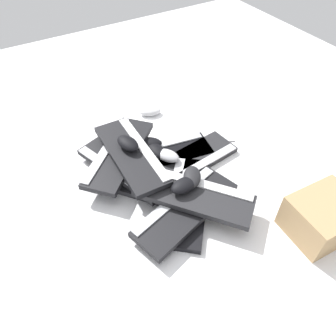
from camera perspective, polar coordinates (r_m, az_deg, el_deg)
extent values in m
plane|color=white|center=(1.34, 0.21, -3.08)|extent=(3.20, 3.20, 0.00)
cube|color=black|center=(1.45, -0.96, 2.15)|extent=(0.22, 0.46, 0.02)
cube|color=#B2B5BA|center=(1.48, -1.73, 3.98)|extent=(0.11, 0.42, 0.01)
cube|color=#232326|center=(1.34, -4.91, -2.64)|extent=(0.44, 0.40, 0.02)
cube|color=silver|center=(1.37, -4.02, -0.56)|extent=(0.35, 0.29, 0.01)
cube|color=black|center=(1.28, 3.41, -5.61)|extent=(0.43, 0.40, 0.02)
cube|color=silver|center=(1.27, 0.92, -4.87)|extent=(0.34, 0.30, 0.01)
cube|color=#232326|center=(1.43, 3.76, 1.16)|extent=(0.20, 0.45, 0.02)
cube|color=silver|center=(1.39, 5.28, 0.30)|extent=(0.09, 0.42, 0.01)
cube|color=black|center=(1.37, -7.42, 0.26)|extent=(0.46, 0.28, 0.02)
cube|color=silver|center=(1.34, -9.20, -0.60)|extent=(0.41, 0.17, 0.01)
cube|color=black|center=(1.39, -8.46, 2.55)|extent=(0.41, 0.43, 0.02)
cube|color=silver|center=(1.40, -10.65, 3.43)|extent=(0.31, 0.33, 0.01)
cube|color=black|center=(1.22, 3.18, -7.24)|extent=(0.27, 0.46, 0.02)
cube|color=#B2B5BA|center=(1.23, 1.22, -5.39)|extent=(0.15, 0.41, 0.01)
cube|color=#232326|center=(1.22, 4.53, -4.90)|extent=(0.44, 0.39, 0.02)
cube|color=silver|center=(1.24, 5.36, -2.58)|extent=(0.35, 0.29, 0.01)
cube|color=black|center=(1.33, -6.50, 2.38)|extent=(0.45, 0.17, 0.02)
cube|color=silver|center=(1.34, -4.36, 3.65)|extent=(0.42, 0.05, 0.01)
ellipsoid|color=black|center=(1.46, -3.22, 4.39)|extent=(0.12, 0.13, 0.04)
ellipsoid|color=#B7B7BC|center=(1.40, -0.15, 2.18)|extent=(0.13, 0.11, 0.04)
ellipsoid|color=black|center=(1.20, 2.81, -3.01)|extent=(0.07, 0.11, 0.04)
ellipsoid|color=black|center=(1.42, -1.93, 2.97)|extent=(0.12, 0.08, 0.04)
ellipsoid|color=black|center=(1.33, -7.01, 4.32)|extent=(0.12, 0.09, 0.04)
ellipsoid|color=black|center=(1.23, 4.21, -1.55)|extent=(0.13, 0.12, 0.04)
ellipsoid|color=silver|center=(1.69, -3.15, 9.85)|extent=(0.10, 0.13, 0.04)
cylinder|color=#59595B|center=(1.57, -4.16, 5.85)|extent=(0.07, 0.01, 0.01)
cylinder|color=#59595B|center=(1.52, -3.61, 4.25)|extent=(0.07, 0.04, 0.01)
cylinder|color=#59595B|center=(1.48, -3.07, 2.84)|extent=(0.05, 0.02, 0.01)
cylinder|color=#59595B|center=(1.44, -0.80, 1.29)|extent=(0.11, 0.04, 0.01)
cylinder|color=#59595B|center=(1.42, 2.88, 0.51)|extent=(0.04, 0.10, 0.01)
cylinder|color=#59595B|center=(1.46, 5.23, 1.74)|extent=(0.05, 0.06, 0.01)
cylinder|color=#59595B|center=(1.50, 6.68, 3.04)|extent=(0.01, 0.06, 0.01)
cylinder|color=#59595B|center=(1.53, 8.12, 4.03)|extent=(0.03, 0.05, 0.01)
cylinder|color=#59595B|center=(1.56, 10.05, 4.63)|extent=(0.05, 0.08, 0.01)
sphere|color=#59595B|center=(1.60, -4.73, 6.55)|extent=(0.01, 0.01, 0.01)
sphere|color=#59595B|center=(1.55, -3.57, 5.13)|extent=(0.01, 0.01, 0.01)
sphere|color=#59595B|center=(1.50, -3.65, 3.35)|extent=(0.01, 0.01, 0.01)
sphere|color=#59595B|center=(1.47, -2.48, 2.31)|extent=(0.01, 0.01, 0.01)
sphere|color=#59595B|center=(1.41, 0.94, 0.22)|extent=(0.01, 0.01, 0.01)
sphere|color=#59595B|center=(1.43, 4.80, 0.80)|extent=(0.01, 0.01, 0.01)
sphere|color=#59595B|center=(1.48, 5.64, 2.64)|extent=(0.01, 0.01, 0.01)
sphere|color=#59595B|center=(1.51, 7.69, 3.42)|extent=(0.01, 0.01, 0.01)
sphere|color=#59595B|center=(1.55, 8.54, 4.62)|extent=(0.01, 0.01, 0.01)
sphere|color=#59595B|center=(1.57, 11.54, 4.64)|extent=(0.01, 0.01, 0.01)
cube|color=tan|center=(1.28, 25.33, -7.74)|extent=(0.21, 0.24, 0.14)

